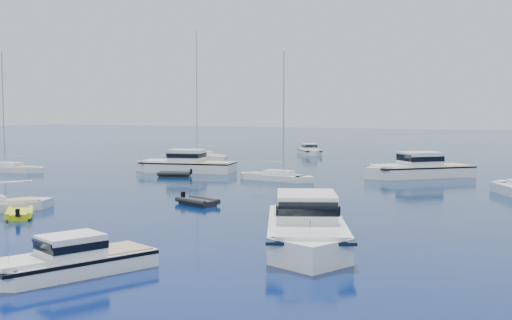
{
  "coord_description": "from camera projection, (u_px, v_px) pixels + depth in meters",
  "views": [
    {
      "loc": [
        23.15,
        -24.58,
        6.38
      ],
      "look_at": [
        -2.71,
        24.09,
        2.2
      ],
      "focal_mm": 45.92,
      "sensor_mm": 36.0,
      "label": 1
    }
  ],
  "objects": [
    {
      "name": "ground",
      "position": [
        79.0,
        237.0,
        32.96
      ],
      "size": [
        400.0,
        400.0,
        0.0
      ],
      "primitive_type": "plane",
      "color": "navy",
      "rests_on": "ground"
    },
    {
      "name": "motor_cruiser_near",
      "position": [
        68.0,
        275.0,
        25.43
      ],
      "size": [
        4.83,
        7.95,
        2.0
      ],
      "primitive_type": null,
      "rotation": [
        0.0,
        0.0,
        2.79
      ],
      "color": "white",
      "rests_on": "ground"
    },
    {
      "name": "motor_cruiser_right",
      "position": [
        306.0,
        245.0,
        30.99
      ],
      "size": [
        8.57,
        12.44,
        3.16
      ],
      "primitive_type": null,
      "rotation": [
        0.0,
        0.0,
        3.59
      ],
      "color": "white",
      "rests_on": "ground"
    },
    {
      "name": "motor_cruiser_centre",
      "position": [
        185.0,
        172.0,
        67.91
      ],
      "size": [
        11.95,
        6.14,
        3.0
      ],
      "primitive_type": null,
      "rotation": [
        0.0,
        0.0,
        1.81
      ],
      "color": "white",
      "rests_on": "ground"
    },
    {
      "name": "motor_cruiser_distant",
      "position": [
        418.0,
        177.0,
        62.53
      ],
      "size": [
        10.84,
        10.97,
        3.1
      ],
      "primitive_type": null,
      "rotation": [
        0.0,
        0.0,
        2.37
      ],
      "color": "silver",
      "rests_on": "ground"
    },
    {
      "name": "motor_cruiser_horizon",
      "position": [
        310.0,
        154.0,
        94.99
      ],
      "size": [
        6.52,
        7.64,
        2.04
      ],
      "primitive_type": null,
      "rotation": [
        0.0,
        0.0,
        3.78
      ],
      "color": "white",
      "rests_on": "ground"
    },
    {
      "name": "sailboat_mid_l",
      "position": [
        11.0,
        172.0,
        68.12
      ],
      "size": [
        8.94,
        3.09,
        12.88
      ],
      "primitive_type": null,
      "rotation": [
        0.0,
        0.0,
        1.67
      ],
      "color": "white",
      "rests_on": "ground"
    },
    {
      "name": "sailboat_centre",
      "position": [
        276.0,
        180.0,
        59.78
      ],
      "size": [
        8.44,
        3.02,
        12.14
      ],
      "primitive_type": null,
      "rotation": [
        0.0,
        0.0,
        4.61
      ],
      "color": "white",
      "rests_on": "ground"
    },
    {
      "name": "sailboat_far_l",
      "position": [
        201.0,
        160.0,
        84.2
      ],
      "size": [
        11.82,
        8.32,
        17.33
      ],
      "primitive_type": null,
      "rotation": [
        0.0,
        0.0,
        1.07
      ],
      "color": "white",
      "rests_on": "ground"
    },
    {
      "name": "tender_yellow",
      "position": [
        19.0,
        217.0,
        39.18
      ],
      "size": [
        3.71,
        3.71,
        0.95
      ],
      "primitive_type": null,
      "rotation": [
        0.0,
        0.0,
        0.78
      ],
      "color": "#DFE70D",
      "rests_on": "ground"
    },
    {
      "name": "tender_grey_near",
      "position": [
        197.0,
        205.0,
        44.36
      ],
      "size": [
        3.69,
        2.81,
        0.95
      ],
      "primitive_type": null,
      "rotation": [
        0.0,
        0.0,
        4.37
      ],
      "color": "black",
      "rests_on": "ground"
    },
    {
      "name": "tender_grey_far",
      "position": [
        174.0,
        176.0,
        63.37
      ],
      "size": [
        3.75,
        3.01,
        0.95
      ],
      "primitive_type": null,
      "rotation": [
        0.0,
        0.0,
        1.99
      ],
      "color": "black",
      "rests_on": "ground"
    }
  ]
}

